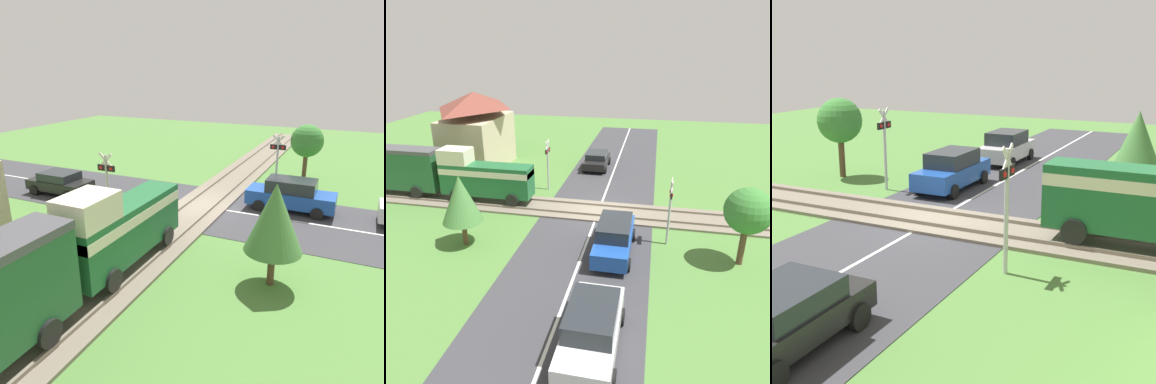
# 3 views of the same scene
# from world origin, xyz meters

# --- Properties ---
(ground_plane) EXTENTS (60.00, 60.00, 0.00)m
(ground_plane) POSITION_xyz_m (0.00, 0.00, 0.00)
(ground_plane) COLOR #4C7A38
(road_surface) EXTENTS (48.00, 6.40, 0.02)m
(road_surface) POSITION_xyz_m (0.00, 0.00, 0.01)
(road_surface) COLOR #38383D
(road_surface) RESTS_ON ground_plane
(track_bed) EXTENTS (2.80, 48.00, 0.24)m
(track_bed) POSITION_xyz_m (0.00, 0.00, 0.07)
(track_bed) COLOR #756B5B
(track_bed) RESTS_ON ground_plane
(car_near_crossing) EXTENTS (4.43, 1.79, 1.66)m
(car_near_crossing) POSITION_xyz_m (-4.36, -1.44, 0.85)
(car_near_crossing) COLOR #1E4CA8
(car_near_crossing) RESTS_ON ground_plane
(car_far_side) EXTENTS (3.71, 1.87, 1.32)m
(car_far_side) POSITION_xyz_m (8.36, 1.44, 0.71)
(car_far_side) COLOR black
(car_far_side) RESTS_ON ground_plane
(crossing_signal_west_approach) EXTENTS (0.90, 0.18, 3.45)m
(crossing_signal_west_approach) POSITION_xyz_m (-3.03, -3.93, 2.19)
(crossing_signal_west_approach) COLOR #B7B7B7
(crossing_signal_west_approach) RESTS_ON ground_plane
(crossing_signal_east_approach) EXTENTS (0.90, 0.18, 3.45)m
(crossing_signal_east_approach) POSITION_xyz_m (3.03, 3.93, 2.19)
(crossing_signal_east_approach) COLOR #B7B7B7
(crossing_signal_east_approach) RESTS_ON ground_plane
(pedestrian_by_station) EXTENTS (0.43, 0.43, 1.75)m
(pedestrian_by_station) POSITION_xyz_m (2.61, 9.56, 0.80)
(pedestrian_by_station) COLOR gold
(pedestrian_by_station) RESTS_ON ground_plane
(tree_roadside_hedge) EXTENTS (1.94, 1.94, 3.61)m
(tree_roadside_hedge) POSITION_xyz_m (-5.07, 5.91, 2.43)
(tree_roadside_hedge) COLOR brown
(tree_roadside_hedge) RESTS_ON ground_plane
(tree_beyond_track) EXTENTS (2.05, 2.05, 3.67)m
(tree_beyond_track) POSITION_xyz_m (-4.18, -7.15, 2.61)
(tree_beyond_track) COLOR brown
(tree_beyond_track) RESTS_ON ground_plane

